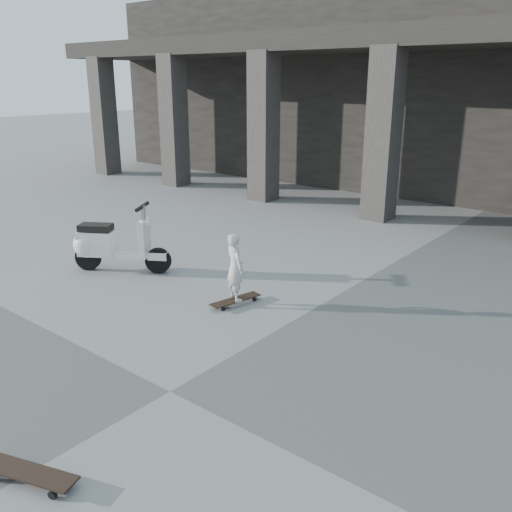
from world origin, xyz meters
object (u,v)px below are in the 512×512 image
Objects in this scene: longboard at (235,300)px; scooter at (105,245)px; skateboard_spare at (31,474)px; child at (235,267)px.

scooter reaches higher than longboard.
scooter is (-3.95, 3.71, 0.41)m from skateboard_spare.
scooter reaches higher than skateboard_spare.
skateboard_spare is (1.15, -3.99, 0.01)m from longboard.
child is 2.82m from scooter.
skateboard_spare is 5.44m from scooter.
longboard is 0.54m from child.
skateboard_spare is 0.86× the size of child.
longboard is at bearing -67.52° from child.
child is (0.00, -0.00, 0.54)m from longboard.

